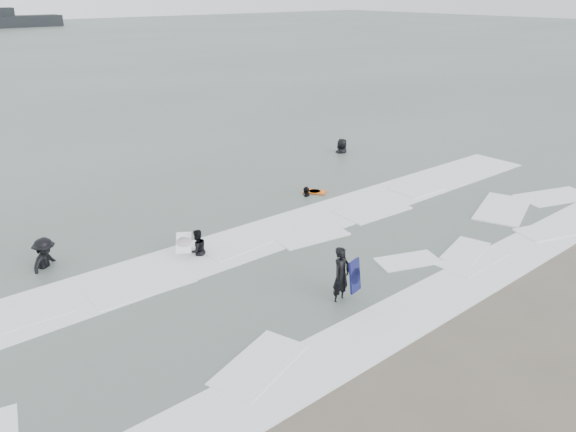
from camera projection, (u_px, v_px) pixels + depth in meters
ground at (398, 302)px, 16.09m from camera, size 320.00×320.00×0.00m
surfer_centre at (340, 302)px, 16.12m from camera, size 0.69×0.52×1.73m
surfer_wading at (198, 256)px, 18.87m from camera, size 0.73×0.57×1.50m
surfer_breaker at (47, 269)px, 18.00m from camera, size 1.42×1.32×1.92m
surfer_right_near at (306, 197)px, 24.22m from camera, size 0.99×0.88×1.61m
surfer_right_far at (342, 153)px, 30.51m from camera, size 1.05×0.78×1.97m
surf_foam at (313, 257)px, 18.72m from camera, size 30.03×9.06×0.09m
bodyboards at (283, 230)px, 19.65m from camera, size 8.46×8.16×1.25m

